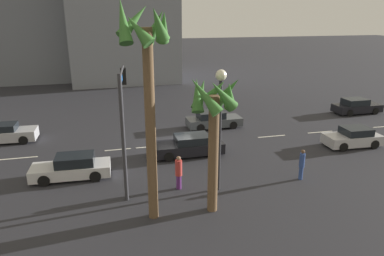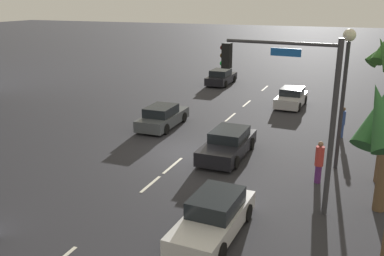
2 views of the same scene
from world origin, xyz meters
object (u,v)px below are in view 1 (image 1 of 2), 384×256
car_1 (189,146)px  streetlamp (220,109)px  car_5 (353,137)px  car_0 (6,134)px  pedestrian_1 (179,172)px  pedestrian_0 (302,164)px  palm_tree_2 (214,112)px  car_4 (356,106)px  car_3 (72,167)px  palm_tree_0 (147,67)px  car_2 (213,120)px  traffic_signal (123,110)px

car_1 → streetlamp: 6.57m
car_1 → car_5: bearing=174.0°
car_0 → pedestrian_1: size_ratio=2.23×
pedestrian_0 → palm_tree_2: 7.43m
streetlamp → pedestrian_0: bearing=-179.3°
car_4 → streetlamp: streetlamp is taller
pedestrian_1 → palm_tree_2: size_ratio=0.28×
car_0 → streetlamp: bearing=139.8°
car_3 → car_4: 26.59m
palm_tree_0 → palm_tree_2: bearing=176.8°
streetlamp → pedestrian_1: bearing=-16.6°
car_3 → car_5: 19.18m
car_4 → pedestrian_0: (12.56, 11.55, 0.33)m
streetlamp → car_5: bearing=-160.5°
car_1 → car_2: 6.34m
palm_tree_2 → car_0: bearing=-47.1°
car_5 → traffic_signal: (16.17, 2.57, 3.73)m
car_0 → pedestrian_1: (-10.89, 10.34, 0.36)m
car_1 → car_4: size_ratio=1.05×
car_0 → car_5: size_ratio=1.06×
car_4 → pedestrian_0: bearing=42.6°
car_1 → car_5: car_5 is taller
car_0 → palm_tree_2: (-11.99, 12.90, 4.29)m
car_0 → palm_tree_0: palm_tree_0 is taller
car_1 → car_5: size_ratio=1.17×
car_3 → car_0: bearing=-55.3°
car_1 → pedestrian_1: pedestrian_1 is taller
car_1 → car_0: bearing=-24.3°
car_3 → car_1: bearing=-166.1°
car_1 → pedestrian_0: bearing=135.9°
car_5 → palm_tree_0: size_ratio=0.41×
car_0 → car_2: (-15.94, 0.31, -0.01)m
car_0 → car_5: 25.33m
streetlamp → pedestrian_0: 6.13m
traffic_signal → streetlamp: bearing=162.7°
car_5 → pedestrian_1: (13.47, 3.43, 0.37)m
car_2 → pedestrian_0: 10.77m
car_1 → palm_tree_0: palm_tree_0 is taller
car_5 → pedestrian_0: bearing=31.8°
palm_tree_0 → palm_tree_2: palm_tree_0 is taller
car_2 → pedestrian_1: size_ratio=2.39×
car_5 → pedestrian_0: 7.57m
car_3 → pedestrian_0: (-12.74, 3.38, 0.34)m
car_4 → traffic_signal: traffic_signal is taller
car_5 → pedestrian_1: 13.91m
streetlamp → car_1: bearing=-85.9°
pedestrian_0 → palm_tree_2: size_ratio=0.27×
car_4 → car_2: bearing=3.8°
car_3 → pedestrian_1: size_ratio=2.36×
traffic_signal → palm_tree_2: bearing=137.9°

